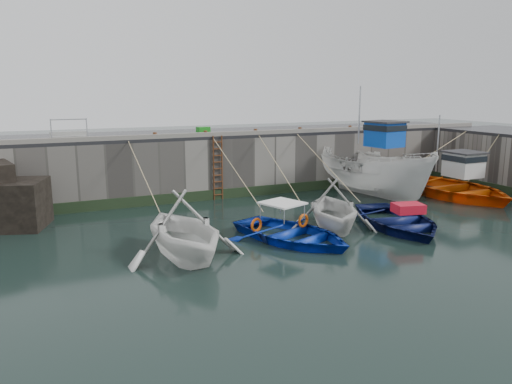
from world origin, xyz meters
name	(u,v)px	position (x,y,z in m)	size (l,w,h in m)	color
ground	(373,252)	(0.00, 0.00, 0.00)	(120.00, 120.00, 0.00)	black
quay_back	(236,161)	(0.00, 12.50, 1.50)	(30.00, 5.00, 3.00)	slate
road_back	(236,133)	(0.00, 12.50, 3.08)	(30.00, 5.00, 0.16)	black
kerb_back	(253,133)	(0.00, 10.15, 3.26)	(30.00, 0.30, 0.20)	slate
algae_back	(254,191)	(0.00, 9.96, 0.25)	(30.00, 0.08, 0.50)	black
ladder	(218,168)	(-2.00, 9.91, 1.59)	(0.51, 0.08, 3.20)	#3F1E0F
boat_near_white	(184,257)	(-6.04, 2.11, 0.00)	(4.14, 4.80, 2.53)	white
boat_near_white_rope	(150,220)	(-6.04, 7.31, 0.00)	(0.04, 5.98, 3.10)	tan
boat_near_blue	(292,240)	(-1.91, 2.30, 0.00)	(3.58, 5.02, 1.04)	#0B2BAA
boat_near_blue_rope	(239,210)	(-1.91, 7.40, 0.00)	(0.04, 5.82, 3.10)	tan
boat_near_blacktrim	(332,228)	(0.29, 3.04, 0.00)	(3.77, 4.37, 2.30)	silver
boat_near_blacktrim_rope	(278,204)	(0.29, 7.77, 0.00)	(0.04, 5.16, 3.10)	tan
boat_near_navy	(397,227)	(2.79, 2.14, 0.00)	(3.78, 5.29, 1.10)	#0B1345
boat_near_navy_rope	(327,201)	(2.79, 7.32, 0.00)	(0.04, 5.96, 3.10)	tan
boat_far_white	(374,172)	(5.68, 7.49, 1.24)	(4.06, 8.01, 5.96)	silver
boat_far_orange	(453,187)	(9.32, 5.69, 0.47)	(5.18, 7.16, 4.46)	#FC5D0D
fish_crate	(203,130)	(-2.06, 11.93, 3.33)	(0.65, 0.42, 0.34)	#167A17
railing	(69,135)	(-8.75, 11.25, 3.36)	(1.60, 1.05, 1.00)	#A5A8AD
bollard_a	(155,135)	(-5.00, 10.25, 3.30)	(0.18, 0.18, 0.28)	#3F1E0F
bollard_b	(205,133)	(-2.50, 10.25, 3.30)	(0.18, 0.18, 0.28)	#3F1E0F
bollard_c	(256,132)	(0.20, 10.25, 3.30)	(0.18, 0.18, 0.28)	#3F1E0F
bollard_d	(300,130)	(2.80, 10.25, 3.30)	(0.18, 0.18, 0.28)	#3F1E0F
bollard_e	(350,128)	(6.00, 10.25, 3.30)	(0.18, 0.18, 0.28)	#3F1E0F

